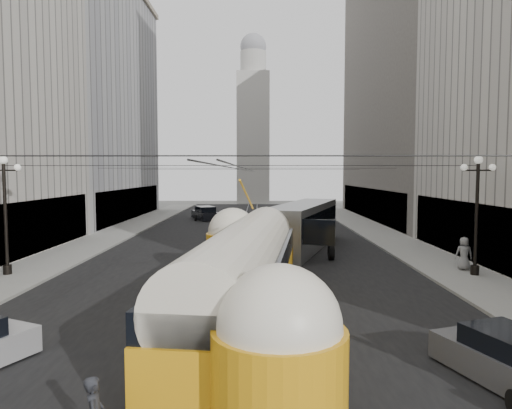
{
  "coord_description": "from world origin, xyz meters",
  "views": [
    {
      "loc": [
        0.96,
        -6.23,
        5.62
      ],
      "look_at": [
        0.86,
        13.47,
        4.25
      ],
      "focal_mm": 32.0,
      "sensor_mm": 36.0,
      "label": 1
    }
  ],
  "objects": [
    {
      "name": "road",
      "position": [
        0.0,
        32.5,
        0.0
      ],
      "size": [
        20.0,
        85.0,
        0.02
      ],
      "primitive_type": "cube",
      "color": "black",
      "rests_on": "ground"
    },
    {
      "name": "sidewalk_left",
      "position": [
        -12.0,
        36.0,
        0.07
      ],
      "size": [
        4.0,
        72.0,
        0.15
      ],
      "primitive_type": "cube",
      "color": "gray",
      "rests_on": "ground"
    },
    {
      "name": "sidewalk_right",
      "position": [
        12.0,
        36.0,
        0.07
      ],
      "size": [
        4.0,
        72.0,
        0.15
      ],
      "primitive_type": "cube",
      "color": "gray",
      "rests_on": "ground"
    },
    {
      "name": "rail_left",
      "position": [
        -0.75,
        32.5,
        0.0
      ],
      "size": [
        0.12,
        85.0,
        0.04
      ],
      "primitive_type": "cube",
      "color": "gray",
      "rests_on": "ground"
    },
    {
      "name": "rail_right",
      "position": [
        0.75,
        32.5,
        0.0
      ],
      "size": [
        0.12,
        85.0,
        0.04
      ],
      "primitive_type": "cube",
      "color": "gray",
      "rests_on": "ground"
    },
    {
      "name": "building_left_far",
      "position": [
        -19.99,
        48.0,
        14.31
      ],
      "size": [
        12.6,
        28.6,
        28.6
      ],
      "color": "#999999",
      "rests_on": "ground"
    },
    {
      "name": "building_right_far",
      "position": [
        20.0,
        48.0,
        16.31
      ],
      "size": [
        12.6,
        32.6,
        32.6
      ],
      "color": "#514C47",
      "rests_on": "ground"
    },
    {
      "name": "distant_tower",
      "position": [
        0.0,
        80.0,
        14.97
      ],
      "size": [
        6.0,
        6.0,
        31.36
      ],
      "color": "#B2AFA8",
      "rests_on": "ground"
    },
    {
      "name": "lamppost_left_mid",
      "position": [
        -12.6,
        18.0,
        3.74
      ],
      "size": [
        1.86,
        0.44,
        6.37
      ],
      "color": "black",
      "rests_on": "sidewalk_left"
    },
    {
      "name": "lamppost_right_mid",
      "position": [
        12.6,
        18.0,
        3.74
      ],
      "size": [
        1.86,
        0.44,
        6.37
      ],
      "color": "black",
      "rests_on": "sidewalk_right"
    },
    {
      "name": "catenary",
      "position": [
        0.12,
        31.49,
        5.88
      ],
      "size": [
        25.0,
        72.0,
        0.23
      ],
      "color": "black",
      "rests_on": "ground"
    },
    {
      "name": "streetcar",
      "position": [
        0.5,
        10.09,
        1.88
      ],
      "size": [
        4.55,
        17.45,
        3.85
      ],
      "color": "orange",
      "rests_on": "ground"
    },
    {
      "name": "city_bus",
      "position": [
        4.28,
        27.25,
        1.84
      ],
      "size": [
        6.77,
        13.67,
        3.35
      ],
      "color": "gray",
      "rests_on": "ground"
    },
    {
      "name": "sedan_white_far",
      "position": [
        3.73,
        40.71,
        0.66
      ],
      "size": [
        1.98,
        4.64,
        1.45
      ],
      "color": "#B8B8B8",
      "rests_on": "ground"
    },
    {
      "name": "sedan_dark_far",
      "position": [
        -5.42,
        48.3,
        0.72
      ],
      "size": [
        3.94,
        5.43,
        1.59
      ],
      "color": "black",
      "rests_on": "ground"
    },
    {
      "name": "pedestrian_sidewalk_right",
      "position": [
        12.54,
        19.2,
        1.08
      ],
      "size": [
        0.98,
        0.69,
        1.86
      ],
      "primitive_type": "imported",
      "rotation": [
        0.0,
        0.0,
        2.99
      ],
      "color": "gray",
      "rests_on": "sidewalk_right"
    }
  ]
}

